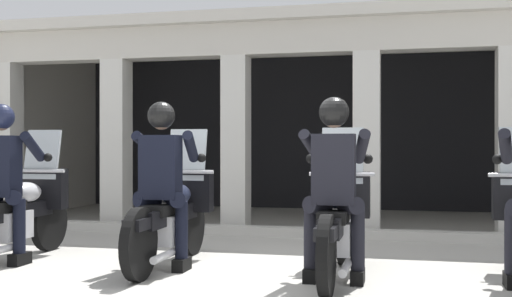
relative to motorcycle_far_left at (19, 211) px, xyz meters
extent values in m
plane|color=#A8A59E|center=(2.47, 2.73, -0.50)|extent=(80.00, 80.00, 0.00)
cube|color=black|center=(2.47, 6.28, 0.93)|extent=(10.03, 0.24, 2.86)
cube|color=#BCB7AD|center=(2.47, 2.79, 2.14)|extent=(10.03, 0.36, 0.44)
cube|color=#BCB7AD|center=(2.47, 4.46, 2.44)|extent=(10.03, 4.04, 0.16)
cube|color=#BCB7AD|center=(-2.44, 4.46, 0.93)|extent=(0.30, 4.04, 2.86)
cube|color=beige|center=(-2.04, 2.79, 0.71)|extent=(0.35, 0.36, 2.42)
cube|color=beige|center=(-0.24, 2.79, 0.71)|extent=(0.35, 0.36, 2.42)
cube|color=beige|center=(1.57, 2.79, 0.71)|extent=(0.35, 0.36, 2.42)
cube|color=beige|center=(3.38, 2.79, 0.71)|extent=(0.35, 0.36, 2.42)
cube|color=beige|center=(5.18, 2.79, 0.71)|extent=(0.35, 0.36, 2.42)
cube|color=#B7B5AD|center=(2.47, 2.29, -0.44)|extent=(9.63, 0.24, 0.12)
cylinder|color=black|center=(0.00, 0.58, -0.18)|extent=(0.09, 0.64, 0.64)
cube|color=black|center=(0.00, 0.58, 0.03)|extent=(0.14, 0.44, 0.08)
cube|color=silver|center=(0.00, -0.17, -0.13)|extent=(0.28, 0.44, 0.28)
cube|color=black|center=(0.00, -0.12, 0.00)|extent=(0.18, 1.24, 0.16)
ellipsoid|color=#B2B2B7|center=(0.00, 0.10, 0.18)|extent=(0.26, 0.48, 0.22)
cube|color=black|center=(0.00, -0.30, 0.07)|extent=(0.24, 0.52, 0.10)
cylinder|color=silver|center=(0.00, 0.52, 0.06)|extent=(0.05, 0.24, 0.53)
cube|color=black|center=(0.00, 0.46, 0.20)|extent=(0.52, 0.16, 0.44)
sphere|color=silver|center=(0.00, 0.56, 0.22)|extent=(0.18, 0.18, 0.18)
cube|color=silver|center=(0.00, 0.44, 0.57)|extent=(0.40, 0.14, 0.54)
cylinder|color=silver|center=(0.00, 0.36, 0.40)|extent=(0.62, 0.04, 0.04)
cube|color=black|center=(0.00, -0.32, 0.47)|extent=(0.36, 0.22, 0.60)
cube|color=#591414|center=(0.00, -0.20, 0.49)|extent=(0.05, 0.02, 0.32)
sphere|color=tan|center=(0.00, -0.30, 0.92)|extent=(0.21, 0.21, 0.21)
sphere|color=#191E38|center=(0.00, -0.30, 0.95)|extent=(0.26, 0.26, 0.26)
cylinder|color=black|center=(0.14, -0.30, 0.16)|extent=(0.26, 0.29, 0.17)
cylinder|color=black|center=(0.20, -0.30, -0.12)|extent=(0.12, 0.12, 0.53)
cube|color=black|center=(0.20, -0.29, -0.44)|extent=(0.11, 0.26, 0.12)
cylinder|color=black|center=(0.22, -0.09, 0.66)|extent=(0.19, 0.48, 0.31)
sphere|color=black|center=(0.26, 0.12, 0.55)|extent=(0.09, 0.09, 0.09)
sphere|color=black|center=(-0.26, 0.12, 0.55)|extent=(0.09, 0.09, 0.09)
cylinder|color=black|center=(1.64, 0.67, -0.18)|extent=(0.09, 0.64, 0.64)
cylinder|color=black|center=(1.64, -0.73, -0.18)|extent=(0.09, 0.64, 0.64)
cube|color=black|center=(1.64, 0.67, 0.03)|extent=(0.14, 0.44, 0.08)
cube|color=silver|center=(1.64, -0.08, -0.13)|extent=(0.28, 0.44, 0.28)
cube|color=black|center=(1.64, -0.03, 0.00)|extent=(0.18, 1.24, 0.16)
ellipsoid|color=#1E2338|center=(1.64, 0.19, 0.18)|extent=(0.26, 0.48, 0.22)
cube|color=black|center=(1.64, -0.21, 0.07)|extent=(0.24, 0.52, 0.10)
cube|color=black|center=(1.64, -0.67, 0.00)|extent=(0.16, 0.48, 0.10)
cylinder|color=silver|center=(1.64, 0.61, 0.06)|extent=(0.05, 0.24, 0.53)
cube|color=black|center=(1.64, 0.55, 0.20)|extent=(0.52, 0.16, 0.44)
sphere|color=silver|center=(1.64, 0.65, 0.22)|extent=(0.18, 0.18, 0.18)
cube|color=silver|center=(1.64, 0.53, 0.57)|extent=(0.40, 0.14, 0.54)
cylinder|color=silver|center=(1.64, 0.45, 0.40)|extent=(0.62, 0.04, 0.04)
cylinder|color=silver|center=(1.76, -0.43, -0.32)|extent=(0.07, 0.55, 0.07)
cube|color=black|center=(1.64, -0.23, 0.47)|extent=(0.36, 0.22, 0.60)
cube|color=#591414|center=(1.64, -0.11, 0.49)|extent=(0.05, 0.02, 0.32)
sphere|color=tan|center=(1.64, -0.21, 0.92)|extent=(0.21, 0.21, 0.21)
sphere|color=black|center=(1.64, -0.21, 0.95)|extent=(0.26, 0.26, 0.26)
cylinder|color=black|center=(1.78, -0.21, 0.16)|extent=(0.26, 0.29, 0.17)
cylinder|color=black|center=(1.84, -0.21, -0.12)|extent=(0.12, 0.12, 0.53)
cube|color=black|center=(1.84, -0.20, -0.44)|extent=(0.11, 0.26, 0.12)
cylinder|color=black|center=(1.50, -0.21, 0.16)|extent=(0.26, 0.29, 0.17)
cylinder|color=black|center=(1.44, -0.21, -0.12)|extent=(0.12, 0.12, 0.53)
cube|color=black|center=(1.44, -0.20, -0.44)|extent=(0.11, 0.26, 0.12)
cylinder|color=black|center=(1.86, 0.00, 0.66)|extent=(0.19, 0.48, 0.31)
sphere|color=black|center=(1.90, 0.21, 0.55)|extent=(0.09, 0.09, 0.09)
cylinder|color=black|center=(1.42, 0.00, 0.66)|extent=(0.19, 0.48, 0.31)
sphere|color=black|center=(1.38, 0.21, 0.55)|extent=(0.09, 0.09, 0.09)
cylinder|color=black|center=(3.29, 0.46, -0.18)|extent=(0.09, 0.64, 0.64)
cylinder|color=black|center=(3.29, -0.94, -0.18)|extent=(0.09, 0.64, 0.64)
cube|color=black|center=(3.29, 0.46, 0.03)|extent=(0.14, 0.44, 0.08)
cube|color=silver|center=(3.29, -0.29, -0.13)|extent=(0.28, 0.44, 0.28)
cube|color=black|center=(3.29, -0.24, 0.00)|extent=(0.18, 1.24, 0.16)
ellipsoid|color=#1E2338|center=(3.29, -0.02, 0.18)|extent=(0.26, 0.48, 0.22)
cube|color=black|center=(3.29, -0.42, 0.07)|extent=(0.24, 0.52, 0.10)
cube|color=black|center=(3.29, -0.88, 0.00)|extent=(0.16, 0.48, 0.10)
cylinder|color=silver|center=(3.29, 0.40, 0.06)|extent=(0.05, 0.24, 0.53)
cube|color=black|center=(3.29, 0.34, 0.20)|extent=(0.52, 0.16, 0.44)
sphere|color=silver|center=(3.29, 0.44, 0.22)|extent=(0.18, 0.18, 0.18)
cube|color=silver|center=(3.29, 0.32, 0.57)|extent=(0.40, 0.14, 0.54)
cylinder|color=silver|center=(3.29, 0.24, 0.40)|extent=(0.62, 0.04, 0.04)
cylinder|color=silver|center=(3.41, -0.64, -0.32)|extent=(0.07, 0.55, 0.07)
cube|color=black|center=(3.29, -0.44, 0.47)|extent=(0.36, 0.22, 0.60)
cube|color=black|center=(3.29, -0.32, 0.49)|extent=(0.05, 0.02, 0.32)
sphere|color=tan|center=(3.29, -0.42, 0.92)|extent=(0.21, 0.21, 0.21)
sphere|color=black|center=(3.29, -0.42, 0.95)|extent=(0.26, 0.26, 0.26)
cylinder|color=black|center=(3.43, -0.42, 0.16)|extent=(0.26, 0.29, 0.17)
cylinder|color=black|center=(3.49, -0.42, -0.12)|extent=(0.12, 0.12, 0.53)
cube|color=black|center=(3.49, -0.41, -0.44)|extent=(0.11, 0.26, 0.12)
cylinder|color=black|center=(3.15, -0.42, 0.16)|extent=(0.26, 0.29, 0.17)
cylinder|color=black|center=(3.09, -0.42, -0.12)|extent=(0.12, 0.12, 0.53)
cube|color=black|center=(3.09, -0.41, -0.44)|extent=(0.11, 0.26, 0.12)
cylinder|color=black|center=(3.51, -0.21, 0.66)|extent=(0.19, 0.48, 0.31)
sphere|color=black|center=(3.55, 0.00, 0.55)|extent=(0.09, 0.09, 0.09)
cylinder|color=black|center=(3.07, -0.21, 0.66)|extent=(0.19, 0.48, 0.31)
sphere|color=black|center=(3.03, 0.00, 0.55)|extent=(0.09, 0.09, 0.09)
cylinder|color=black|center=(4.74, -0.29, -0.12)|extent=(0.12, 0.12, 0.53)
cube|color=black|center=(4.74, -0.28, -0.44)|extent=(0.11, 0.26, 0.12)
cylinder|color=black|center=(4.72, -0.08, 0.66)|extent=(0.19, 0.48, 0.31)
sphere|color=black|center=(4.68, 0.13, 0.55)|extent=(0.09, 0.09, 0.09)
camera|label=1|loc=(3.90, -5.94, 0.66)|focal=45.47mm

